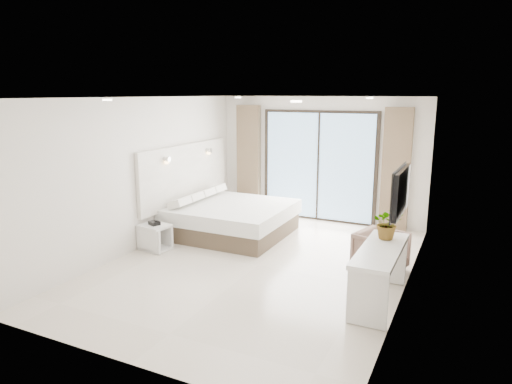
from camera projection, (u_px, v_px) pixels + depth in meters
ground at (258, 265)px, 7.48m from camera, size 6.20×6.20×0.00m
room_shell at (269, 162)px, 8.00m from camera, size 4.62×6.22×2.72m
bed at (231, 219)px, 9.07m from camera, size 2.18×2.08×0.75m
nightstand at (155, 237)px, 8.19m from camera, size 0.57×0.49×0.46m
phone at (154, 223)px, 8.13m from camera, size 0.24×0.21×0.06m
console_desk at (380, 263)px, 6.04m from camera, size 0.51×1.62×0.77m
plant at (388, 226)px, 6.34m from camera, size 0.55×0.57×0.36m
armchair at (381, 250)px, 7.17m from camera, size 0.81×0.84×0.71m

